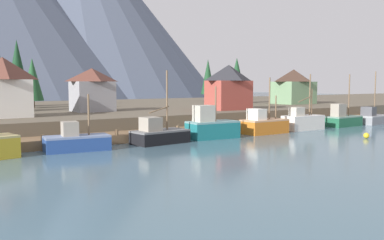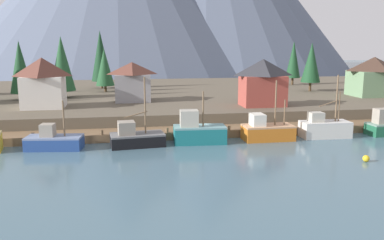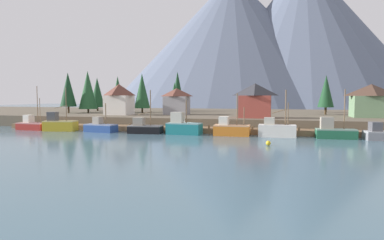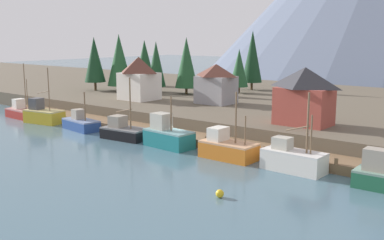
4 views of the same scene
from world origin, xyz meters
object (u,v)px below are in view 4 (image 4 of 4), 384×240
at_px(fishing_boat_teal, 168,136).
at_px(house_grey, 216,83).
at_px(fishing_boat_red, 22,112).
at_px(fishing_boat_white, 293,159).
at_px(conifer_back_left, 186,63).
at_px(conifer_centre, 239,68).
at_px(house_red, 304,96).
at_px(conifer_back_right, 145,60).
at_px(channel_buoy, 220,194).
at_px(fishing_boat_yellow, 43,115).
at_px(fishing_boat_orange, 227,148).
at_px(fishing_boat_black, 124,131).
at_px(conifer_near_left, 252,56).
at_px(house_white, 139,78).
at_px(conifer_near_right, 156,64).
at_px(fishing_boat_blue, 81,123).
at_px(conifer_far_right, 94,60).

bearing_deg(fishing_boat_teal, house_grey, 113.81).
bearing_deg(fishing_boat_red, fishing_boat_white, 2.51).
height_order(fishing_boat_teal, conifer_back_left, conifer_back_left).
bearing_deg(fishing_boat_teal, conifer_centre, 113.47).
distance_m(house_red, conifer_back_right, 53.29).
height_order(fishing_boat_teal, channel_buoy, fishing_boat_teal).
relative_size(conifer_centre, channel_buoy, 12.18).
bearing_deg(conifer_centre, fishing_boat_white, -49.51).
distance_m(conifer_back_left, channel_buoy, 51.88).
height_order(fishing_boat_yellow, fishing_boat_orange, fishing_boat_yellow).
bearing_deg(house_red, fishing_boat_black, -148.90).
relative_size(conifer_near_left, conifer_centre, 1.42).
xyz_separation_m(fishing_boat_black, conifer_near_left, (-5.90, 40.94, 8.32)).
height_order(house_white, conifer_back_left, conifer_back_left).
height_order(fishing_boat_white, conifer_near_right, conifer_near_right).
xyz_separation_m(fishing_boat_black, conifer_back_left, (-11.84, 27.01, 7.46)).
distance_m(fishing_boat_blue, fishing_boat_white, 33.52).
height_order(house_grey, channel_buoy, house_grey).
distance_m(fishing_boat_red, house_grey, 32.58).
bearing_deg(house_red, fishing_boat_orange, -106.37).
height_order(fishing_boat_teal, house_grey, house_grey).
height_order(house_grey, conifer_far_right, conifer_far_right).
bearing_deg(fishing_boat_orange, conifer_near_right, 143.88).
bearing_deg(conifer_back_right, conifer_far_right, -93.55).
bearing_deg(conifer_centre, conifer_near_left, 99.05).
bearing_deg(channel_buoy, conifer_near_right, 139.01).
xyz_separation_m(conifer_back_right, channel_buoy, (52.23, -43.60, -7.83)).
xyz_separation_m(conifer_near_right, conifer_far_right, (-11.48, -5.95, 0.75)).
bearing_deg(fishing_boat_teal, conifer_near_left, 111.85).
bearing_deg(conifer_back_right, fishing_boat_blue, -59.04).
height_order(house_grey, house_red, house_red).
distance_m(fishing_boat_blue, conifer_near_right, 28.00).
height_order(fishing_boat_teal, conifer_back_right, conifer_back_right).
relative_size(conifer_back_left, channel_buoy, 15.34).
height_order(house_red, conifer_centre, conifer_centre).
distance_m(house_red, conifer_back_left, 35.07).
xyz_separation_m(fishing_boat_black, house_white, (-13.05, 15.65, 5.28)).
bearing_deg(house_grey, house_white, -161.05).
distance_m(house_grey, house_red, 21.23).
bearing_deg(fishing_boat_yellow, fishing_boat_black, -9.49).
bearing_deg(fishing_boat_orange, fishing_boat_yellow, -179.30).
height_order(fishing_boat_black, conifer_back_left, conifer_back_left).
distance_m(house_white, conifer_far_right, 17.56).
distance_m(fishing_boat_black, fishing_boat_orange, 16.33).
distance_m(house_white, conifer_near_left, 26.45).
relative_size(fishing_boat_red, house_red, 1.27).
height_order(fishing_boat_blue, fishing_boat_teal, fishing_boat_teal).
bearing_deg(conifer_near_left, conifer_back_left, -113.10).
distance_m(fishing_boat_blue, house_white, 16.81).
bearing_deg(conifer_far_right, conifer_back_left, 21.93).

